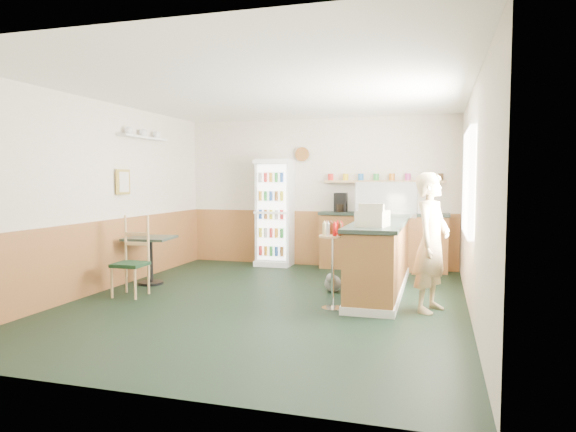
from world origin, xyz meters
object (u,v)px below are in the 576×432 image
at_px(condiment_stand, 333,252).
at_px(cafe_table, 150,251).
at_px(cash_register, 373,218).
at_px(shopkeeper, 431,242).
at_px(drinks_fridge, 275,213).
at_px(display_case, 387,200).
at_px(cafe_chair, 134,254).

bearing_deg(condiment_stand, cafe_table, 166.62).
distance_m(cash_register, shopkeeper, 0.75).
relative_size(cash_register, condiment_stand, 0.34).
xyz_separation_m(shopkeeper, cafe_table, (-4.10, 0.47, -0.33)).
bearing_deg(shopkeeper, drinks_fridge, 67.70).
bearing_deg(display_case, condiment_stand, -103.00).
height_order(shopkeeper, cafe_chair, shopkeeper).
height_order(shopkeeper, cafe_table, shopkeeper).
bearing_deg(cafe_chair, drinks_fridge, 66.70).
relative_size(drinks_fridge, condiment_stand, 1.85).
bearing_deg(cafe_table, drinks_fridge, 59.53).
height_order(condiment_stand, cafe_table, condiment_stand).
bearing_deg(condiment_stand, cash_register, 24.15).
height_order(display_case, cafe_table, display_case).
relative_size(display_case, cafe_chair, 0.86).
bearing_deg(cafe_chair, display_case, 29.14).
height_order(cafe_table, cafe_chair, cafe_chair).
xyz_separation_m(display_case, cash_register, (-0.00, -1.76, -0.16)).
height_order(display_case, cash_register, display_case).
bearing_deg(drinks_fridge, display_case, -23.28).
height_order(display_case, condiment_stand, display_case).
bearing_deg(condiment_stand, shopkeeper, 11.22).
bearing_deg(condiment_stand, drinks_fridge, 120.04).
distance_m(cash_register, cafe_chair, 3.28).
relative_size(drinks_fridge, cafe_chair, 1.79).
distance_m(cash_register, condiment_stand, 0.64).
relative_size(drinks_fridge, cafe_table, 2.67).
height_order(drinks_fridge, display_case, drinks_fridge).
xyz_separation_m(cash_register, shopkeeper, (0.70, 0.03, -0.27)).
xyz_separation_m(drinks_fridge, shopkeeper, (2.82, -2.65, -0.14)).
xyz_separation_m(drinks_fridge, cash_register, (2.12, -2.68, 0.13)).
height_order(drinks_fridge, cash_register, drinks_fridge).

